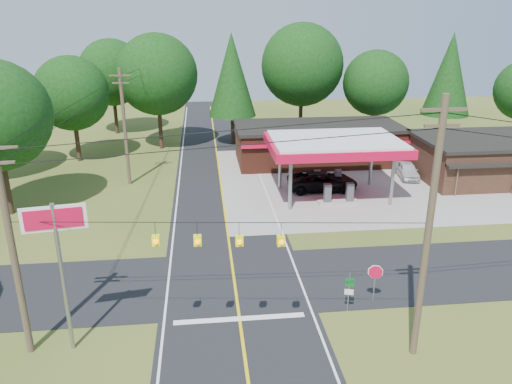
{
  "coord_description": "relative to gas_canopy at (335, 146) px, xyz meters",
  "views": [
    {
      "loc": [
        -1.51,
        -24.6,
        14.35
      ],
      "look_at": [
        2.0,
        7.0,
        2.8
      ],
      "focal_mm": 35.0,
      "sensor_mm": 36.0,
      "label": 1
    }
  ],
  "objects": [
    {
      "name": "big_stop_sign",
      "position": [
        -16.67,
        -18.01,
        0.97
      ],
      "size": [
        2.59,
        0.49,
        7.02
      ],
      "color": "gray",
      "rests_on": "ground"
    },
    {
      "name": "lane_center_yellow",
      "position": [
        -9.0,
        -13.0,
        -4.24
      ],
      "size": [
        0.15,
        110.0,
        0.0
      ],
      "primitive_type": "cube",
      "color": "yellow",
      "rests_on": "main_highway"
    },
    {
      "name": "ground",
      "position": [
        -9.0,
        -13.0,
        -4.27
      ],
      "size": [
        120.0,
        120.0,
        0.0
      ],
      "primitive_type": "plane",
      "color": "#41521D",
      "rests_on": "ground"
    },
    {
      "name": "utility_pole_near_left",
      "position": [
        -18.5,
        -18.0,
        0.93
      ],
      "size": [
        1.8,
        0.3,
        10.0
      ],
      "color": "#473828",
      "rests_on": "ground"
    },
    {
      "name": "sedan_car",
      "position": [
        8.0,
        4.0,
        -3.58
      ],
      "size": [
        4.61,
        4.61,
        1.38
      ],
      "primitive_type": "imported",
      "rotation": [
        0.0,
        0.0,
        -0.15
      ],
      "color": "silver",
      "rests_on": "ground"
    },
    {
      "name": "utility_pole_far_left",
      "position": [
        -17.0,
        5.0,
        0.93
      ],
      "size": [
        1.8,
        0.3,
        10.0
      ],
      "color": "#473828",
      "rests_on": "ground"
    },
    {
      "name": "gas_canopy",
      "position": [
        0.0,
        0.0,
        0.0
      ],
      "size": [
        10.6,
        7.4,
        4.88
      ],
      "color": "gray",
      "rests_on": "ground"
    },
    {
      "name": "octagonal_stop_sign",
      "position": [
        -2.0,
        -16.01,
        -2.57
      ],
      "size": [
        0.77,
        0.27,
        2.29
      ],
      "color": "gray",
      "rests_on": "ground"
    },
    {
      "name": "utility_pole_near_right",
      "position": [
        -1.5,
        -20.0,
        1.69
      ],
      "size": [
        1.8,
        0.3,
        11.5
      ],
      "color": "#473828",
      "rests_on": "ground"
    },
    {
      "name": "convenience_store",
      "position": [
        1.0,
        9.98,
        -2.35
      ],
      "size": [
        16.4,
        7.55,
        3.8
      ],
      "color": "#592719",
      "rests_on": "ground"
    },
    {
      "name": "main_highway",
      "position": [
        -9.0,
        -13.0,
        -4.26
      ],
      "size": [
        8.0,
        120.0,
        0.02
      ],
      "primitive_type": "cube",
      "color": "black",
      "rests_on": "ground"
    },
    {
      "name": "treeline_backdrop",
      "position": [
        -8.18,
        11.01,
        3.22
      ],
      "size": [
        70.27,
        51.59,
        13.3
      ],
      "color": "#332316",
      "rests_on": "ground"
    },
    {
      "name": "cross_road",
      "position": [
        -9.0,
        -13.0,
        -4.25
      ],
      "size": [
        70.0,
        7.0,
        0.02
      ],
      "primitive_type": "cube",
      "color": "black",
      "rests_on": "ground"
    },
    {
      "name": "route_sign_post",
      "position": [
        -3.49,
        -16.52,
        -2.96
      ],
      "size": [
        0.44,
        0.16,
        2.19
      ],
      "color": "gray",
      "rests_on": "ground"
    },
    {
      "name": "suv_car",
      "position": [
        -0.5,
        1.5,
        -3.45
      ],
      "size": [
        5.96,
        5.96,
        1.63
      ],
      "primitive_type": "imported",
      "rotation": [
        0.0,
        0.0,
        1.56
      ],
      "color": "black",
      "rests_on": "ground"
    },
    {
      "name": "overhead_beacons",
      "position": [
        -10.0,
        -19.0,
        1.95
      ],
      "size": [
        17.04,
        2.04,
        1.03
      ],
      "color": "black",
      "rests_on": "ground"
    },
    {
      "name": "utility_pole_north",
      "position": [
        -15.5,
        22.0,
        0.48
      ],
      "size": [
        0.3,
        0.3,
        9.5
      ],
      "color": "#473828",
      "rests_on": "ground"
    }
  ]
}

